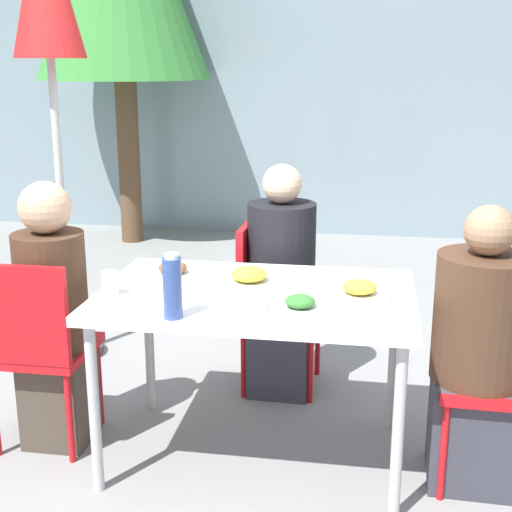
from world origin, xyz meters
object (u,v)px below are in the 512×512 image
object	(u,v)px
chair_right	(489,357)
closed_umbrella	(47,6)
person_left	(53,321)
drinking_cup	(110,283)
salad_bowl	(246,304)
person_far	(281,288)
person_right	(478,359)
chair_left	(35,340)
chair_far	(267,292)
bottle	(172,287)

from	to	relation	value
chair_right	closed_umbrella	size ratio (longest dim) A/B	0.35
person_left	closed_umbrella	xyz separation A→B (m)	(-0.35, 0.93, 1.36)
closed_umbrella	drinking_cup	world-z (taller)	closed_umbrella
drinking_cup	salad_bowl	bearing A→B (deg)	-7.95
person_left	person_far	xyz separation A→B (m)	(0.91, 0.66, -0.02)
person_left	person_right	distance (m)	1.78
person_far	chair_right	bearing A→B (deg)	58.09
person_left	chair_right	size ratio (longest dim) A/B	1.36
chair_left	chair_right	xyz separation A→B (m)	(1.88, 0.13, 0.00)
chair_right	chair_far	distance (m)	1.20
bottle	person_far	bearing A→B (deg)	75.15
closed_umbrella	person_far	bearing A→B (deg)	-11.92
chair_far	closed_umbrella	xyz separation A→B (m)	(-1.19, 0.21, 1.42)
chair_far	salad_bowl	distance (m)	0.97
person_left	chair_right	xyz separation A→B (m)	(1.83, 0.05, -0.06)
person_far	person_left	bearing A→B (deg)	-52.12
person_left	chair_right	world-z (taller)	person_left
person_left	drinking_cup	xyz separation A→B (m)	(0.32, -0.14, 0.23)
bottle	drinking_cup	bearing A→B (deg)	146.46
chair_left	person_far	xyz separation A→B (m)	(0.96, 0.75, 0.05)
chair_right	person_right	world-z (taller)	person_right
drinking_cup	salad_bowl	distance (m)	0.57
chair_left	salad_bowl	size ratio (longest dim) A/B	5.71
chair_left	person_far	world-z (taller)	person_far
chair_left	bottle	distance (m)	0.82
chair_right	chair_far	bearing A→B (deg)	-31.66
chair_left	person_left	xyz separation A→B (m)	(0.05, 0.08, 0.06)
person_left	person_far	world-z (taller)	same
chair_left	salad_bowl	xyz separation A→B (m)	(0.94, -0.14, 0.26)
chair_left	bottle	size ratio (longest dim) A/B	3.56
chair_left	chair_far	xyz separation A→B (m)	(0.88, 0.80, 0.00)
closed_umbrella	drinking_cup	size ratio (longest dim) A/B	24.99
chair_left	person_right	world-z (taller)	person_right
chair_left	person_left	bearing A→B (deg)	58.04
person_left	closed_umbrella	size ratio (longest dim) A/B	0.48
person_left	closed_umbrella	bearing A→B (deg)	110.61
person_left	person_far	bearing A→B (deg)	35.94
chair_far	salad_bowl	size ratio (longest dim) A/B	5.71
person_far	salad_bowl	world-z (taller)	person_far
closed_umbrella	person_left	bearing A→B (deg)	-69.17
person_far	closed_umbrella	xyz separation A→B (m)	(-1.26, 0.27, 1.38)
drinking_cup	chair_left	bearing A→B (deg)	171.27
chair_far	person_far	xyz separation A→B (m)	(0.08, -0.05, 0.05)
salad_bowl	chair_far	bearing A→B (deg)	93.49
chair_far	bottle	bearing A→B (deg)	-8.40
drinking_cup	person_far	bearing A→B (deg)	53.73
person_left	salad_bowl	size ratio (longest dim) A/B	7.76
person_right	salad_bowl	bearing A→B (deg)	13.95
drinking_cup	salad_bowl	xyz separation A→B (m)	(0.57, -0.08, -0.03)
chair_far	closed_umbrella	world-z (taller)	closed_umbrella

